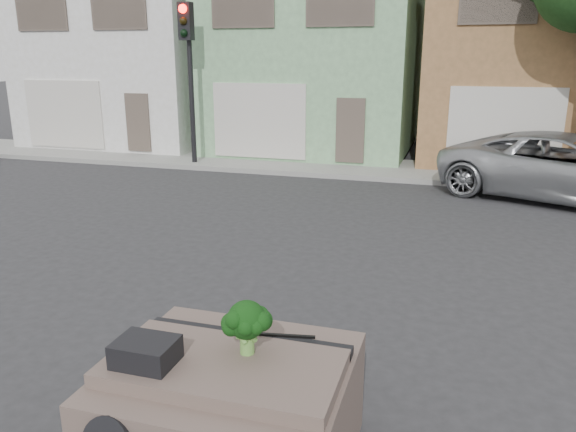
% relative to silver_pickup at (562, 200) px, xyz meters
% --- Properties ---
extents(ground_plane, '(120.00, 120.00, 0.00)m').
position_rel_silver_pickup_xyz_m(ground_plane, '(-4.33, -8.21, 0.00)').
color(ground_plane, '#303033').
rests_on(ground_plane, ground).
extents(sidewalk, '(40.00, 3.00, 0.15)m').
position_rel_silver_pickup_xyz_m(sidewalk, '(-4.33, 2.29, 0.07)').
color(sidewalk, gray).
rests_on(sidewalk, ground).
extents(townhouse_white, '(7.20, 8.20, 7.55)m').
position_rel_silver_pickup_xyz_m(townhouse_white, '(-15.33, 6.29, 3.77)').
color(townhouse_white, white).
rests_on(townhouse_white, ground).
extents(townhouse_mint, '(7.20, 8.20, 7.55)m').
position_rel_silver_pickup_xyz_m(townhouse_mint, '(-7.83, 6.29, 3.77)').
color(townhouse_mint, '#89BE89').
rests_on(townhouse_mint, ground).
extents(townhouse_tan, '(7.20, 8.20, 7.55)m').
position_rel_silver_pickup_xyz_m(townhouse_tan, '(-0.33, 6.29, 3.77)').
color(townhouse_tan, '#9D6F44').
rests_on(townhouse_tan, ground).
extents(silver_pickup, '(6.59, 4.74, 1.67)m').
position_rel_silver_pickup_xyz_m(silver_pickup, '(0.00, 0.00, 0.00)').
color(silver_pickup, '#A6A9AD').
rests_on(silver_pickup, ground).
extents(traffic_signal, '(0.40, 0.40, 5.10)m').
position_rel_silver_pickup_xyz_m(traffic_signal, '(-10.83, 1.29, 2.55)').
color(traffic_signal, black).
rests_on(traffic_signal, ground).
extents(car_dashboard, '(2.00, 1.80, 1.12)m').
position_rel_silver_pickup_xyz_m(car_dashboard, '(-4.33, -11.21, 0.56)').
color(car_dashboard, brown).
rests_on(car_dashboard, ground).
extents(instrument_hump, '(0.48, 0.38, 0.20)m').
position_rel_silver_pickup_xyz_m(instrument_hump, '(-4.91, -11.56, 1.22)').
color(instrument_hump, black).
rests_on(instrument_hump, car_dashboard).
extents(wiper_arm, '(0.69, 0.15, 0.02)m').
position_rel_silver_pickup_xyz_m(wiper_arm, '(-4.05, -10.83, 1.13)').
color(wiper_arm, black).
rests_on(wiper_arm, car_dashboard).
extents(broccoli, '(0.55, 0.55, 0.48)m').
position_rel_silver_pickup_xyz_m(broccoli, '(-4.18, -11.17, 1.36)').
color(broccoli, black).
rests_on(broccoli, car_dashboard).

